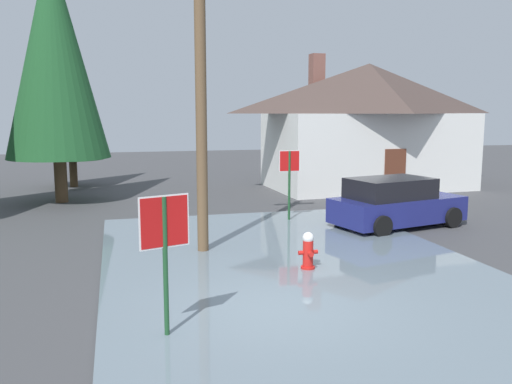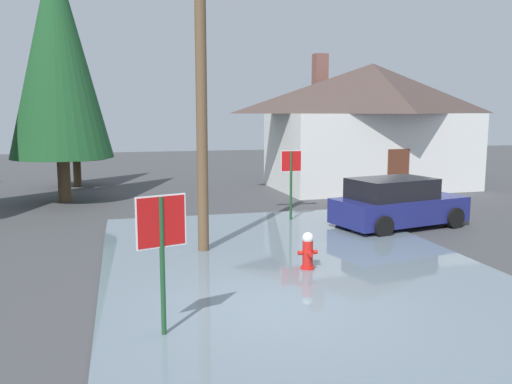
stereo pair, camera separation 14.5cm
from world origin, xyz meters
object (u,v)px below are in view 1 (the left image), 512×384
at_px(stop_sign_far, 289,171).
at_px(stop_sign_near, 165,236).
at_px(pine_tree_tall_left, 70,96).
at_px(fire_hydrant, 308,252).
at_px(house, 368,124).
at_px(parked_car, 395,203).
at_px(pine_tree_mid_left, 54,53).
at_px(utility_pole, 200,54).

bearing_deg(stop_sign_far, stop_sign_near, -119.71).
distance_m(stop_sign_far, pine_tree_tall_left, 13.11).
distance_m(stop_sign_near, pine_tree_tall_left, 19.23).
bearing_deg(fire_hydrant, stop_sign_near, -139.84).
xyz_separation_m(house, parked_car, (-3.06, -8.35, -2.25)).
distance_m(fire_hydrant, parked_car, 5.73).
bearing_deg(stop_sign_far, pine_tree_mid_left, 142.30).
bearing_deg(pine_tree_mid_left, house, 3.37).
relative_size(stop_sign_near, stop_sign_far, 0.99).
relative_size(house, pine_tree_tall_left, 1.34).
distance_m(house, pine_tree_tall_left, 14.03).
height_order(utility_pole, house, utility_pole).
bearing_deg(parked_car, utility_pole, -165.96).
xyz_separation_m(stop_sign_near, stop_sign_far, (4.79, 8.40, -0.01)).
height_order(stop_sign_near, stop_sign_far, stop_sign_far).
distance_m(stop_sign_near, stop_sign_far, 9.67).
relative_size(utility_pole, stop_sign_far, 4.11).
height_order(stop_sign_far, parked_car, stop_sign_far).
bearing_deg(house, pine_tree_mid_left, -176.63).
relative_size(utility_pole, pine_tree_tall_left, 1.32).
xyz_separation_m(utility_pole, pine_tree_mid_left, (-4.22, 9.13, 0.80)).
distance_m(stop_sign_far, parked_car, 3.51).
distance_m(utility_pole, pine_tree_tall_left, 14.33).
relative_size(fire_hydrant, parked_car, 0.20).
bearing_deg(parked_car, pine_tree_tall_left, 130.52).
bearing_deg(utility_pole, house, 46.62).
xyz_separation_m(fire_hydrant, pine_tree_tall_left, (-6.10, 15.95, 3.85)).
bearing_deg(pine_tree_mid_left, stop_sign_far, -37.70).
height_order(stop_sign_near, utility_pole, utility_pole).
xyz_separation_m(utility_pole, parked_car, (6.33, 1.58, -4.24)).
bearing_deg(stop_sign_far, parked_car, -29.68).
relative_size(fire_hydrant, pine_tree_tall_left, 0.12).
bearing_deg(utility_pole, pine_tree_mid_left, 114.79).
distance_m(utility_pole, house, 13.81).
distance_m(house, parked_car, 9.18).
bearing_deg(house, fire_hydrant, -121.13).
xyz_separation_m(stop_sign_far, pine_tree_tall_left, (-7.44, 10.47, 2.63)).
xyz_separation_m(parked_car, pine_tree_tall_left, (-10.38, 12.15, 3.55)).
height_order(pine_tree_tall_left, pine_tree_mid_left, pine_tree_mid_left).
xyz_separation_m(stop_sign_far, pine_tree_mid_left, (-7.60, 5.87, 4.13)).
height_order(stop_sign_near, pine_tree_tall_left, pine_tree_tall_left).
relative_size(fire_hydrant, stop_sign_far, 0.39).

